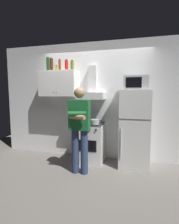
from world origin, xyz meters
TOP-DOWN VIEW (x-y plane):
  - ground_plane at (0.00, 0.00)m, footprint 7.00×7.00m
  - back_wall_tiled at (0.00, 0.60)m, footprint 4.80×0.10m
  - upper_cabinet at (-0.85, 0.37)m, footprint 0.90×0.37m
  - stove_oven at (-0.05, 0.25)m, footprint 0.60×0.62m
  - range_hood at (-0.05, 0.38)m, footprint 0.60×0.44m
  - refrigerator at (0.90, 0.25)m, footprint 0.60×0.62m
  - microwave at (0.90, 0.27)m, footprint 0.48×0.37m
  - person_standing at (-0.10, -0.36)m, footprint 0.38×0.33m
  - cooking_pot at (0.08, 0.13)m, footprint 0.29×0.19m
  - bottle_spice_jar at (-0.91, 0.40)m, footprint 0.05×0.05m
  - bottle_soda_red at (-0.66, 0.42)m, footprint 0.08×0.08m
  - bottle_olive_oil at (-0.52, 0.41)m, footprint 0.07×0.07m
  - bottle_wine_green at (-1.10, 0.35)m, footprint 0.07×0.07m
  - bottle_rum_dark at (-1.01, 0.35)m, footprint 0.08×0.08m
  - bottle_beer_brown at (-0.81, 0.36)m, footprint 0.06×0.06m

SIDE VIEW (x-z plane):
  - ground_plane at x=0.00m, z-range 0.00..0.00m
  - stove_oven at x=-0.05m, z-range 0.00..0.87m
  - refrigerator at x=0.90m, z-range 0.00..1.60m
  - person_standing at x=-0.10m, z-range 0.08..1.72m
  - cooking_pot at x=0.08m, z-range 0.87..0.98m
  - back_wall_tiled at x=0.00m, z-range 0.00..2.70m
  - range_hood at x=-0.05m, z-range 1.22..1.97m
  - microwave at x=0.90m, z-range 1.60..1.88m
  - upper_cabinet at x=-0.85m, z-range 1.45..2.05m
  - bottle_spice_jar at x=-0.91m, z-range 2.04..2.18m
  - bottle_olive_oil at x=-0.52m, z-range 2.04..2.28m
  - bottle_soda_red at x=-0.66m, z-range 2.04..2.30m
  - bottle_beer_brown at x=-0.81m, z-range 2.04..2.31m
  - bottle_rum_dark at x=-1.01m, z-range 2.04..2.35m
  - bottle_wine_green at x=-1.10m, z-range 2.04..2.37m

